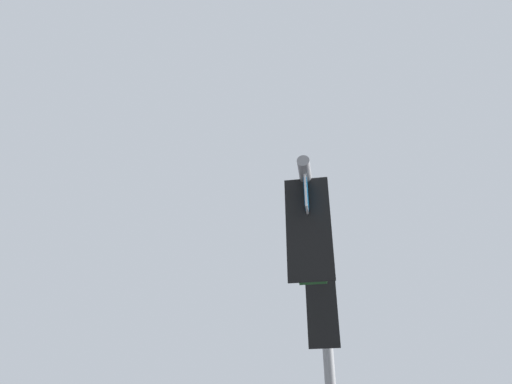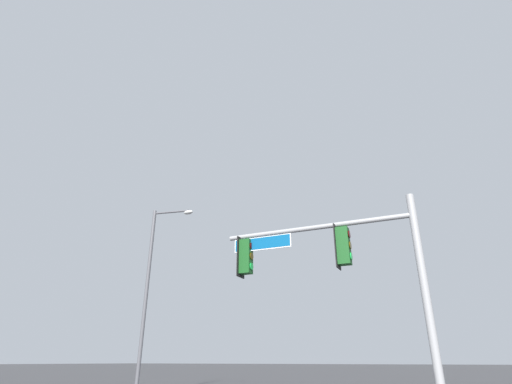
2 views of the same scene
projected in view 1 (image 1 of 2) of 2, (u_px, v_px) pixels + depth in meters
signal_pole_near at (324, 335)px, 8.14m from camera, size 5.82×0.91×5.74m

